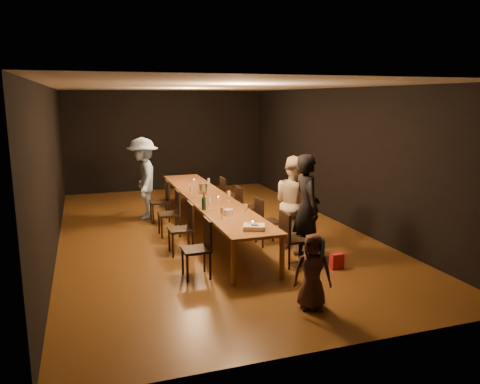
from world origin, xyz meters
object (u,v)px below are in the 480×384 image
object	(u,v)px
chair_left_3	(160,201)
chair_left_0	(196,249)
woman_birthday	(307,208)
chair_right_1	(268,221)
chair_left_1	(181,229)
woman_tan	(294,203)
chair_right_2	(247,207)
man_blue	(143,179)
chair_right_3	(231,196)
birthday_cake	(254,227)
chair_left_2	(169,213)
champagne_bottle	(204,201)
table	(209,199)
child	(312,272)
chair_right_0	(295,239)
plate_stack	(228,212)
ice_bucket	(203,188)

from	to	relation	value
chair_left_3	chair_left_0	bearing A→B (deg)	-180.00
woman_birthday	chair_right_1	bearing A→B (deg)	21.35
chair_left_1	woman_tan	size ratio (longest dim) A/B	0.53
chair_right_2	man_blue	size ratio (longest dim) A/B	0.49
chair_right_3	chair_left_0	world-z (taller)	same
woman_birthday	birthday_cake	xyz separation A→B (m)	(-1.11, -0.39, -0.14)
chair_left_1	chair_left_2	world-z (taller)	same
man_blue	champagne_bottle	size ratio (longest dim) A/B	5.49
table	child	size ratio (longest dim) A/B	5.82
chair_left_1	chair_right_0	bearing A→B (deg)	-125.22
plate_stack	ice_bucket	xyz separation A→B (m)	(0.06, 2.04, 0.05)
chair_right_1	champagne_bottle	distance (m)	1.31
chair_left_2	woman_tan	size ratio (longest dim) A/B	0.53
chair_right_1	ice_bucket	xyz separation A→B (m)	(-0.85, 1.67, 0.39)
chair_left_2	champagne_bottle	distance (m)	1.25
table	child	xyz separation A→B (m)	(0.36, -3.98, -0.19)
woman_birthday	woman_tan	distance (m)	0.61
chair_left_3	ice_bucket	xyz separation A→B (m)	(0.85, -0.73, 0.39)
chair_right_0	birthday_cake	bearing A→B (deg)	-76.06
chair_left_3	child	xyz separation A→B (m)	(1.21, -5.18, 0.05)
chair_left_0	ice_bucket	xyz separation A→B (m)	(0.85, 2.87, 0.39)
chair_right_3	child	bearing A→B (deg)	-5.42
chair_left_1	chair_left_2	size ratio (longest dim) A/B	1.00
chair_left_0	chair_left_2	xyz separation A→B (m)	(0.00, 2.40, 0.00)
table	champagne_bottle	xyz separation A→B (m)	(-0.37, -1.06, 0.22)
champagne_bottle	chair_left_0	bearing A→B (deg)	-109.50
man_blue	table	bearing A→B (deg)	40.54
table	chair_right_2	world-z (taller)	chair_right_2
chair_right_0	chair_left_0	xyz separation A→B (m)	(-1.70, 0.00, 0.00)
chair_left_1	chair_left_3	distance (m)	2.40
chair_right_0	chair_left_3	world-z (taller)	same
man_blue	chair_left_3	bearing A→B (deg)	42.97
woman_tan	champagne_bottle	size ratio (longest dim) A/B	5.09
chair_right_1	chair_left_3	bearing A→B (deg)	-144.69
chair_right_0	chair_left_2	xyz separation A→B (m)	(-1.70, 2.40, 0.00)
chair_left_0	birthday_cake	size ratio (longest dim) A/B	2.28
chair_left_2	birthday_cake	size ratio (longest dim) A/B	2.28
chair_right_0	chair_left_1	bearing A→B (deg)	-125.22
chair_right_0	child	xyz separation A→B (m)	(-0.49, -1.58, 0.05)
chair_right_1	chair_left_0	size ratio (longest dim) A/B	1.00
chair_right_0	ice_bucket	xyz separation A→B (m)	(-0.85, 2.87, 0.39)
chair_right_3	ice_bucket	xyz separation A→B (m)	(-0.85, -0.73, 0.39)
chair_left_3	champagne_bottle	world-z (taller)	champagne_bottle
chair_right_0	chair_right_1	size ratio (longest dim) A/B	1.00
chair_left_2	woman_tan	world-z (taller)	woman_tan
birthday_cake	woman_birthday	bearing A→B (deg)	41.53
table	champagne_bottle	bearing A→B (deg)	-109.51
chair_right_0	woman_tan	distance (m)	0.96
chair_right_3	birthday_cake	world-z (taller)	chair_right_3
ice_bucket	chair_right_1	bearing A→B (deg)	-62.89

